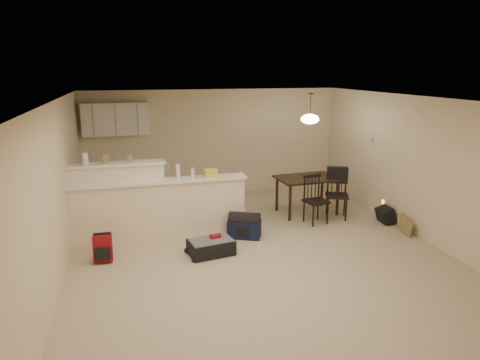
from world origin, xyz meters
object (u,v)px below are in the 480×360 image
object	(u,v)px
pendant_lamp	(310,119)
suitcase	(211,247)
dining_table	(307,182)
dining_chair_near	(316,200)
black_daypack	(386,215)
red_backpack	(103,248)
navy_duffel	(244,229)
dining_chair_far	(337,194)

from	to	relation	value
pendant_lamp	suitcase	distance (m)	3.37
dining_table	dining_chair_near	world-z (taller)	dining_chair_near
pendant_lamp	black_daypack	distance (m)	2.43
red_backpack	dining_chair_near	bearing A→B (deg)	12.26
dining_table	black_daypack	distance (m)	1.68
dining_table	pendant_lamp	size ratio (longest dim) A/B	2.08
dining_chair_near	navy_duffel	size ratio (longest dim) A/B	1.63
dining_table	navy_duffel	bearing A→B (deg)	-152.69
dining_table	suitcase	size ratio (longest dim) A/B	1.81
suitcase	black_daypack	distance (m)	3.66
suitcase	navy_duffel	world-z (taller)	navy_duffel
dining_chair_far	red_backpack	size ratio (longest dim) A/B	2.35
suitcase	navy_duffel	size ratio (longest dim) A/B	1.22
red_backpack	black_daypack	world-z (taller)	red_backpack
pendant_lamp	dining_chair_near	size ratio (longest dim) A/B	0.65
dining_table	suitcase	distance (m)	2.86
dining_table	dining_chair_far	xyz separation A→B (m)	(0.46, -0.44, -0.18)
dining_table	red_backpack	xyz separation A→B (m)	(-4.04, -1.36, -0.47)
red_backpack	navy_duffel	size ratio (longest dim) A/B	0.73
red_backpack	navy_duffel	distance (m)	2.45
dining_table	red_backpack	size ratio (longest dim) A/B	3.01
navy_duffel	black_daypack	bearing A→B (deg)	24.04
pendant_lamp	navy_duffel	size ratio (longest dim) A/B	1.06
suitcase	dining_chair_near	bearing A→B (deg)	12.19
pendant_lamp	suitcase	bearing A→B (deg)	-146.83
dining_chair_near	black_daypack	world-z (taller)	dining_chair_near
pendant_lamp	dining_table	bearing A→B (deg)	-45.00
dining_table	pendant_lamp	bearing A→B (deg)	131.55
dining_chair_near	navy_duffel	xyz separation A→B (m)	(-1.55, -0.35, -0.32)
black_daypack	pendant_lamp	bearing A→B (deg)	56.24
dining_chair_near	black_daypack	xyz separation A→B (m)	(1.34, -0.35, -0.32)
dining_table	navy_duffel	world-z (taller)	dining_table
dining_chair_far	red_backpack	bearing A→B (deg)	-145.72
dining_chair_near	suitcase	bearing A→B (deg)	-168.46
pendant_lamp	dining_chair_far	size ratio (longest dim) A/B	0.61
pendant_lamp	red_backpack	distance (m)	4.62
dining_chair_near	black_daypack	size ratio (longest dim) A/B	2.71
black_daypack	suitcase	bearing A→B (deg)	102.46
pendant_lamp	navy_duffel	xyz separation A→B (m)	(-1.62, -0.97, -1.83)
red_backpack	dining_chair_far	bearing A→B (deg)	13.17
suitcase	red_backpack	bearing A→B (deg)	164.18
dining_chair_far	suitcase	xyz separation A→B (m)	(-2.81, -1.09, -0.38)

